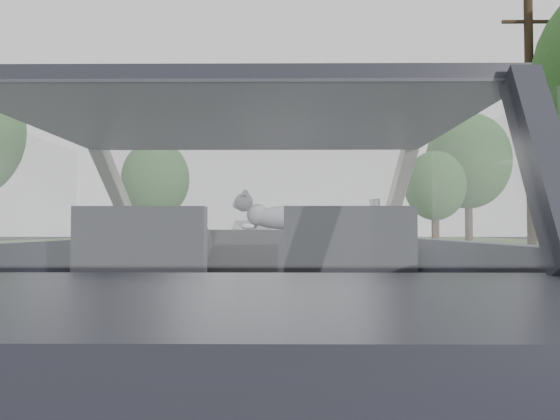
{
  "coord_description": "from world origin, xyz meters",
  "views": [
    {
      "loc": [
        0.15,
        -2.49,
        1.0
      ],
      "look_at": [
        0.13,
        0.57,
        1.11
      ],
      "focal_mm": 35.0,
      "sensor_mm": 36.0,
      "label": 1
    }
  ],
  "objects_px": {
    "cat": "(284,216)",
    "utility_pole": "(530,126)",
    "other_car": "(252,235)",
    "subject_car": "(251,290)",
    "highway_sign": "(375,224)"
  },
  "relations": [
    {
      "from": "highway_sign",
      "to": "utility_pole",
      "type": "bearing_deg",
      "value": -84.54
    },
    {
      "from": "utility_pole",
      "to": "highway_sign",
      "type": "bearing_deg",
      "value": 113.73
    },
    {
      "from": "cat",
      "to": "utility_pole",
      "type": "relative_size",
      "value": 0.06
    },
    {
      "from": "other_car",
      "to": "utility_pole",
      "type": "height_order",
      "value": "utility_pole"
    },
    {
      "from": "highway_sign",
      "to": "utility_pole",
      "type": "relative_size",
      "value": 0.28
    },
    {
      "from": "other_car",
      "to": "utility_pole",
      "type": "distance_m",
      "value": 12.75
    },
    {
      "from": "other_car",
      "to": "utility_pole",
      "type": "xyz_separation_m",
      "value": [
        9.85,
        -7.15,
        3.78
      ]
    },
    {
      "from": "subject_car",
      "to": "cat",
      "type": "bearing_deg",
      "value": 76.58
    },
    {
      "from": "highway_sign",
      "to": "cat",
      "type": "bearing_deg",
      "value": -118.85
    },
    {
      "from": "subject_car",
      "to": "highway_sign",
      "type": "height_order",
      "value": "highway_sign"
    },
    {
      "from": "cat",
      "to": "subject_car",
      "type": "bearing_deg",
      "value": -93.76
    },
    {
      "from": "highway_sign",
      "to": "other_car",
      "type": "bearing_deg",
      "value": 176.28
    },
    {
      "from": "subject_car",
      "to": "other_car",
      "type": "distance_m",
      "value": 23.1
    },
    {
      "from": "highway_sign",
      "to": "utility_pole",
      "type": "xyz_separation_m",
      "value": [
        3.83,
        -8.72,
        3.24
      ]
    },
    {
      "from": "cat",
      "to": "utility_pole",
      "type": "height_order",
      "value": "utility_pole"
    }
  ]
}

